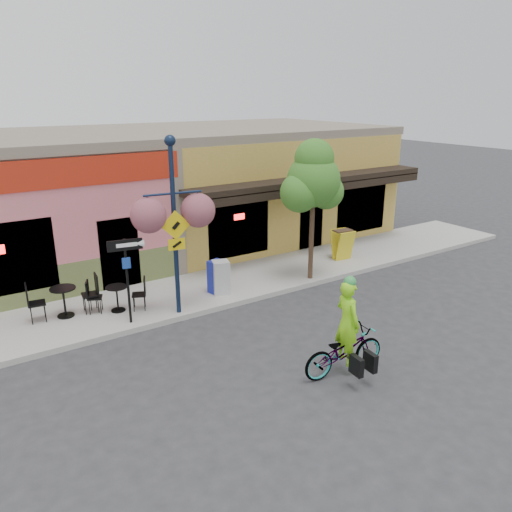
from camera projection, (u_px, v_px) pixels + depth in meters
The scene contains 14 objects.
ground at pixel (266, 307), 14.21m from camera, with size 90.00×90.00×0.00m, color #2D2D30.
sidewalk at pixel (230, 283), 15.78m from camera, with size 24.00×3.00×0.15m, color #9E9B93.
curb at pixel (255, 298), 14.63m from camera, with size 24.00×0.12×0.15m, color #A8A59E.
building at pixel (158, 189), 19.46m from camera, with size 18.20×8.20×4.50m, color #CE666F, non-canonical shape.
bicycle at pixel (344, 351), 10.75m from camera, with size 0.69×1.99×1.04m, color maroon.
cyclist_rider at pixel (347, 333), 10.64m from camera, with size 0.68×0.45×1.88m, color #87E718.
lamp_post at pixel (175, 228), 12.81m from camera, with size 1.50×0.60×4.71m, color #111F38, non-canonical shape.
one_way_sign at pixel (128, 282), 12.58m from camera, with size 0.86×0.19×2.25m, color black, non-canonical shape.
cafe_set_left at pixel (64, 298), 13.12m from camera, with size 1.77×0.88×1.06m, color black, non-canonical shape.
cafe_set_right at pixel (117, 295), 13.48m from camera, with size 1.54×0.77×0.92m, color black, non-canonical shape.
newspaper_box_blue at pixel (217, 277), 14.74m from camera, with size 0.44×0.39×0.98m, color #19249B, non-canonical shape.
newspaper_box_grey at pixel (221, 277), 14.64m from camera, with size 0.47×0.42×1.01m, color #B1B1B1, non-canonical shape.
street_tree at pixel (312, 210), 15.33m from camera, with size 1.74×1.74×4.45m, color #3D7A26, non-canonical shape.
sandwich_board at pixel (346, 246), 17.51m from camera, with size 0.65×0.48×1.08m, color yellow, non-canonical shape.
Camera 1 is at (-7.40, -10.74, 5.83)m, focal length 35.00 mm.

